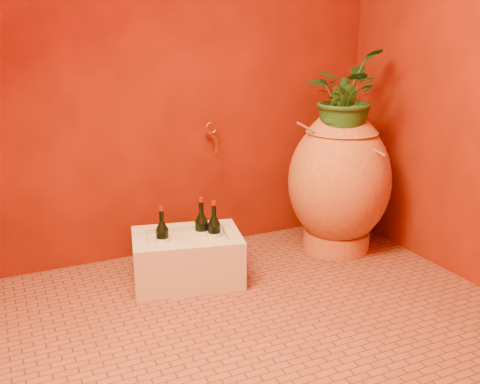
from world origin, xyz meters
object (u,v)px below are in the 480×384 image
stone_basin (187,259)px  amphora (339,180)px  wine_bottle_c (214,235)px  wine_bottle_a (202,232)px  wall_tap (212,136)px  wine_bottle_b (163,240)px

stone_basin → amphora: bearing=2.2°
stone_basin → wine_bottle_c: wine_bottle_c is taller
stone_basin → wine_bottle_a: bearing=13.5°
wine_bottle_c → wall_tap: (0.16, 0.40, 0.48)m
wall_tap → wine_bottle_a: bearing=-121.3°
amphora → wine_bottle_a: bearing=-179.0°
wine_bottle_a → wine_bottle_c: bearing=-43.4°
wine_bottle_c → stone_basin: bearing=169.5°
amphora → stone_basin: amphora is taller
wine_bottle_b → wine_bottle_c: 0.29m
wine_bottle_a → wall_tap: 0.63m
wine_bottle_b → wine_bottle_c: wine_bottle_c is taller
stone_basin → wine_bottle_c: size_ratio=2.16×
wine_bottle_c → wall_tap: 0.64m
wall_tap → amphora: bearing=-25.2°
stone_basin → wine_bottle_c: bearing=-10.5°
wine_bottle_a → wine_bottle_c: (0.05, -0.05, -0.00)m
stone_basin → wine_bottle_b: (-0.13, 0.03, 0.12)m
amphora → wine_bottle_a: 0.95m
amphora → wall_tap: 0.84m
stone_basin → wine_bottle_a: size_ratio=2.08×
wine_bottle_a → wall_tap: (0.21, 0.35, 0.47)m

